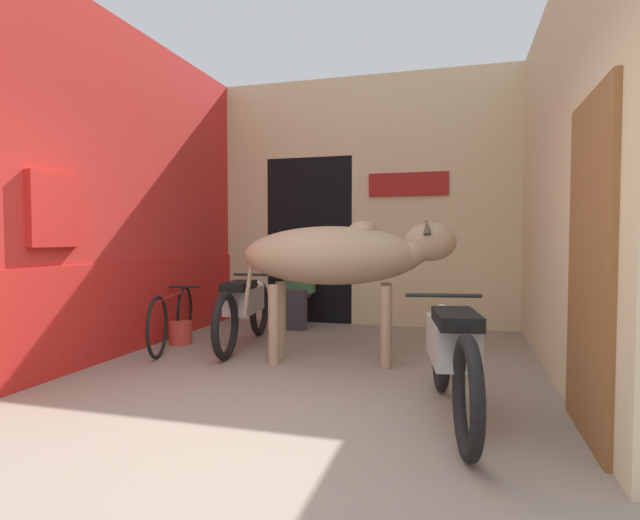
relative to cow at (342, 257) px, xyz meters
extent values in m
plane|color=gray|center=(-0.20, -2.18, -1.04)|extent=(30.00, 30.00, 0.00)
cube|color=red|center=(-2.38, 0.00, 0.71)|extent=(0.18, 4.38, 3.51)
cube|color=red|center=(-2.28, 0.00, -0.55)|extent=(0.03, 4.38, 0.98)
cube|color=red|center=(-2.26, -1.22, 0.43)|extent=(0.08, 0.56, 0.64)
cube|color=beige|center=(-0.20, 2.28, 1.91)|extent=(4.20, 0.18, 1.10)
cube|color=beige|center=(-1.97, 2.28, 0.16)|extent=(0.65, 0.18, 2.40)
cube|color=beige|center=(0.77, 2.28, 0.16)|extent=(2.27, 0.18, 2.40)
cube|color=black|center=(-1.01, 2.64, 0.16)|extent=(1.28, 0.90, 2.40)
cube|color=maroon|center=(0.43, 2.17, 0.93)|extent=(1.08, 0.03, 0.32)
cube|color=beige|center=(1.99, 0.00, 0.71)|extent=(0.18, 4.38, 3.51)
cube|color=brown|center=(1.89, -1.40, 0.01)|extent=(0.05, 1.00, 2.10)
ellipsoid|color=tan|center=(-0.10, -0.02, 0.02)|extent=(1.82, 0.85, 0.58)
ellipsoid|color=tan|center=(0.20, 0.03, 0.25)|extent=(0.31, 0.28, 0.21)
cylinder|color=tan|center=(0.69, 0.10, 0.06)|extent=(0.42, 0.33, 0.38)
ellipsoid|color=tan|center=(0.84, 0.12, 0.15)|extent=(0.54, 0.39, 0.37)
cylinder|color=tan|center=(-0.92, -0.14, -0.23)|extent=(0.15, 0.06, 0.70)
cylinder|color=tan|center=(0.41, 0.23, -0.65)|extent=(0.11, 0.11, 0.78)
cylinder|color=tan|center=(0.46, -0.10, -0.65)|extent=(0.11, 0.11, 0.78)
cylinder|color=tan|center=(-0.66, 0.07, -0.65)|extent=(0.11, 0.11, 0.78)
cylinder|color=tan|center=(-0.61, -0.26, -0.65)|extent=(0.11, 0.11, 0.78)
cone|color=#473D33|center=(0.78, 0.25, 0.29)|extent=(0.09, 0.14, 0.17)
cone|color=#473D33|center=(0.82, -0.01, 0.29)|extent=(0.09, 0.14, 0.17)
torus|color=black|center=(1.17, -1.91, -0.69)|extent=(0.18, 0.70, 0.70)
torus|color=black|center=(0.98, -0.67, -0.69)|extent=(0.18, 0.70, 0.70)
cube|color=#9E9993|center=(1.07, -1.29, -0.51)|extent=(0.38, 0.72, 0.28)
cube|color=black|center=(1.10, -1.48, -0.33)|extent=(0.34, 0.58, 0.09)
cylinder|color=black|center=(1.00, -0.81, -0.26)|extent=(0.58, 0.12, 0.03)
sphere|color=silver|center=(0.99, -0.72, -0.41)|extent=(0.15, 0.15, 0.15)
torus|color=black|center=(-1.15, -0.21, -0.70)|extent=(0.17, 0.69, 0.69)
torus|color=black|center=(-1.32, 1.08, -0.70)|extent=(0.17, 0.69, 0.69)
cube|color=#9E9993|center=(-1.24, 0.43, -0.51)|extent=(0.37, 0.74, 0.28)
cube|color=black|center=(-1.21, 0.24, -0.33)|extent=(0.33, 0.60, 0.09)
cylinder|color=black|center=(-1.30, 0.94, -0.26)|extent=(0.58, 0.11, 0.03)
sphere|color=silver|center=(-1.31, 1.03, -0.42)|extent=(0.15, 0.15, 0.15)
torus|color=black|center=(-1.85, -0.35, -0.72)|extent=(0.21, 0.63, 0.64)
torus|color=black|center=(-2.14, 0.67, -0.72)|extent=(0.21, 0.63, 0.64)
cylinder|color=red|center=(-1.99, 0.16, -0.46)|extent=(0.27, 0.85, 0.03)
cylinder|color=black|center=(-2.12, 0.58, -0.40)|extent=(0.43, 0.15, 0.03)
cube|color=#3D3842|center=(-0.99, 1.53, -0.82)|extent=(0.28, 0.14, 0.43)
cube|color=#3D3842|center=(-0.99, 1.62, -0.56)|extent=(0.28, 0.32, 0.11)
cube|color=#386B42|center=(-0.99, 1.69, -0.27)|extent=(0.40, 0.20, 0.58)
sphere|color=#937051|center=(-0.99, 1.69, 0.12)|extent=(0.20, 0.20, 0.20)
cylinder|color=#DB6093|center=(-1.40, 1.76, -0.84)|extent=(0.26, 0.26, 0.40)
cylinder|color=#DB6093|center=(-1.40, 1.76, -0.62)|extent=(0.37, 0.37, 0.04)
cylinder|color=#C63D33|center=(-2.00, 0.33, -0.91)|extent=(0.26, 0.26, 0.26)
camera|label=1|loc=(1.12, -4.76, 0.19)|focal=28.00mm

